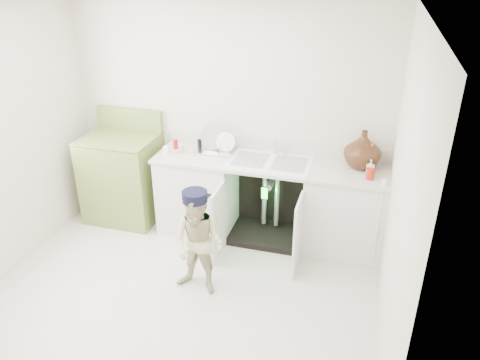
{
  "coord_description": "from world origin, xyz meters",
  "views": [
    {
      "loc": [
        1.47,
        -3.11,
        2.85
      ],
      "look_at": [
        0.37,
        0.7,
        0.91
      ],
      "focal_mm": 35.0,
      "sensor_mm": 36.0,
      "label": 1
    }
  ],
  "objects": [
    {
      "name": "avocado_stove",
      "position": [
        -1.16,
        1.18,
        0.51
      ],
      "size": [
        0.8,
        0.65,
        1.25
      ],
      "color": "olive",
      "rests_on": "ground"
    },
    {
      "name": "counter_run",
      "position": [
        0.6,
        1.21,
        0.49
      ],
      "size": [
        2.44,
        1.02,
        1.28
      ],
      "color": "silver",
      "rests_on": "ground"
    },
    {
      "name": "room_shell",
      "position": [
        0.0,
        0.0,
        1.25
      ],
      "size": [
        6.0,
        5.5,
        1.26
      ],
      "color": "beige",
      "rests_on": "ground"
    },
    {
      "name": "repair_worker",
      "position": [
        0.15,
        0.14,
        0.51
      ],
      "size": [
        0.73,
        0.95,
        1.02
      ],
      "rotation": [
        0.0,
        0.0,
        -0.13
      ],
      "color": "beige",
      "rests_on": "ground"
    },
    {
      "name": "ground",
      "position": [
        0.0,
        0.0,
        0.0
      ],
      "size": [
        3.5,
        3.5,
        0.0
      ],
      "primitive_type": "plane",
      "color": "#BDB6A6",
      "rests_on": "ground"
    }
  ]
}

